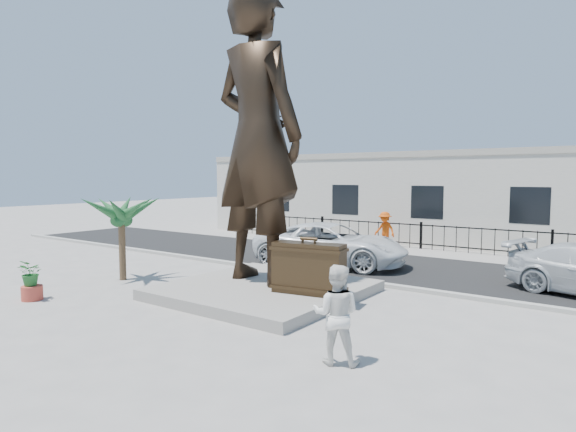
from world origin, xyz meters
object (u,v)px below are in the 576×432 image
suitcase (309,268)px  tourist (336,314)px  statue (258,137)px  car_white (331,244)px

suitcase → tourist: 4.12m
statue → tourist: statue is taller
suitcase → car_white: size_ratio=0.33×
statue → car_white: size_ratio=1.47×
tourist → car_white: (-5.12, 8.42, -0.09)m
statue → tourist: bearing=149.2°
suitcase → car_white: (-2.45, 5.28, -0.16)m
tourist → suitcase: bearing=-71.9°
car_white → statue: bearing=173.2°
statue → suitcase: 4.22m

